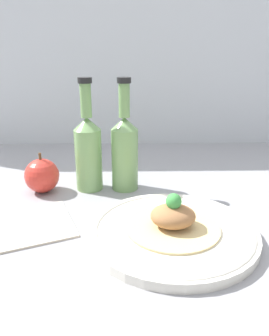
{
  "coord_description": "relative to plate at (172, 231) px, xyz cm",
  "views": [
    {
      "loc": [
        0.78,
        -60.0,
        30.64
      ],
      "look_at": [
        2.02,
        0.91,
        8.92
      ],
      "focal_mm": 35.0,
      "sensor_mm": 36.0,
      "label": 1
    }
  ],
  "objects": [
    {
      "name": "apple",
      "position": [
        -27.39,
        20.24,
        2.88
      ],
      "size": [
        7.84,
        7.84,
        9.33
      ],
      "color": "red",
      "rests_on": "ground_plane"
    },
    {
      "name": "cider_bottle_left",
      "position": [
        -16.75,
        21.89,
        8.47
      ],
      "size": [
        6.15,
        6.15,
        25.49
      ],
      "color": "#729E5B",
      "rests_on": "ground_plane"
    },
    {
      "name": "ground_plane",
      "position": [
        -8.42,
        10.04,
        -3.05
      ],
      "size": [
        180.0,
        110.0,
        4.0
      ],
      "primitive_type": "cube",
      "color": "gray"
    },
    {
      "name": "plate",
      "position": [
        0.0,
        0.0,
        0.0
      ],
      "size": [
        29.43,
        29.43,
        1.97
      ],
      "color": "silver",
      "rests_on": "ground_plane"
    },
    {
      "name": "wall_backsplash",
      "position": [
        -8.42,
        63.54,
        38.95
      ],
      "size": [
        180.0,
        3.0,
        80.0
      ],
      "color": "silver",
      "rests_on": "ground_plane"
    },
    {
      "name": "cider_bottle_right",
      "position": [
        -8.85,
        21.89,
        8.47
      ],
      "size": [
        6.15,
        6.15,
        25.49
      ],
      "color": "#729E5B",
      "rests_on": "ground_plane"
    },
    {
      "name": "plated_food",
      "position": [
        0.0,
        0.0,
        2.43
      ],
      "size": [
        16.47,
        16.47,
        6.53
      ],
      "color": "#D6BC7F",
      "rests_on": "plate"
    },
    {
      "name": "napkin",
      "position": [
        -27.1,
        3.76,
        -0.65
      ],
      "size": [
        21.83,
        20.62,
        0.8
      ],
      "color": "beige",
      "rests_on": "ground_plane"
    }
  ]
}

